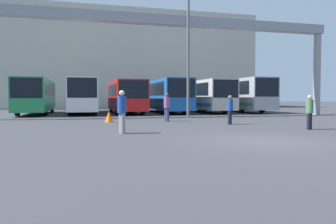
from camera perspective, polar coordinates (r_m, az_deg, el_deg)
ground_plane at (r=11.50m, az=16.61°, el=-4.90°), size 200.00×200.00×0.00m
building_backdrop at (r=50.17m, az=-7.89°, el=8.54°), size 37.49×12.00×13.53m
overhead_gantry at (r=25.10m, az=-0.74°, el=13.64°), size 27.58×0.80×7.58m
bus_slot_0 at (r=31.41m, az=-21.95°, el=2.84°), size 2.46×10.77×3.03m
bus_slot_1 at (r=31.94m, az=-14.71°, el=3.00°), size 2.44×12.34×3.10m
bus_slot_2 at (r=31.10m, az=-7.38°, el=2.93°), size 2.59×10.16×2.96m
bus_slot_3 at (r=32.89m, az=-0.76°, el=3.11°), size 2.57×12.29×3.15m
bus_slot_4 at (r=33.85m, az=5.86°, el=3.05°), size 2.53×11.86×3.12m
bus_slot_5 at (r=35.65m, az=11.70°, el=3.18°), size 2.56×12.33×3.33m
pedestrian_mid_left at (r=18.20m, az=10.73°, el=0.52°), size 0.33×0.33×1.60m
pedestrian_near_left at (r=13.43m, az=-8.02°, el=0.23°), size 0.37×0.37×1.76m
pedestrian_near_right at (r=20.21m, az=-0.21°, el=0.99°), size 0.36×0.36×1.75m
pedestrian_near_center at (r=16.35m, az=23.43°, el=0.13°), size 0.33×0.33×1.59m
traffic_cone at (r=19.92m, az=-10.26°, el=-0.81°), size 0.49×0.49×0.65m
lamp_post at (r=24.18m, az=3.53°, el=10.41°), size 0.36×0.36×8.85m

